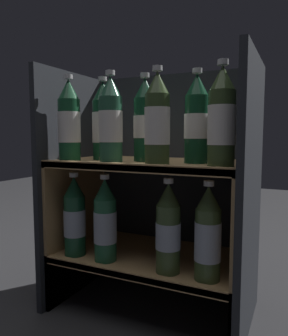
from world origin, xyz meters
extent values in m
plane|color=#2D2D30|center=(0.00, 0.00, 0.00)|extent=(6.00, 6.00, 0.00)
cube|color=#23262B|center=(0.00, 0.36, 0.41)|extent=(0.65, 0.02, 0.81)
cube|color=#23262B|center=(-0.32, 0.18, 0.41)|extent=(0.02, 0.39, 0.81)
cube|color=#23262B|center=(0.32, 0.18, 0.41)|extent=(0.02, 0.39, 0.81)
cube|color=tan|center=(0.00, 0.18, 0.18)|extent=(0.61, 0.35, 0.02)
cube|color=tan|center=(0.00, 0.01, 0.18)|extent=(0.61, 0.02, 0.03)
cube|color=tan|center=(-0.30, 0.18, 0.09)|extent=(0.01, 0.35, 0.17)
cube|color=tan|center=(0.30, 0.18, 0.09)|extent=(0.01, 0.35, 0.17)
cube|color=tan|center=(0.00, 0.18, 0.50)|extent=(0.61, 0.35, 0.02)
cube|color=tan|center=(0.00, 0.01, 0.50)|extent=(0.61, 0.02, 0.03)
cube|color=tan|center=(-0.30, 0.18, 0.24)|extent=(0.01, 0.35, 0.49)
cube|color=tan|center=(0.30, 0.18, 0.24)|extent=(0.01, 0.35, 0.49)
cylinder|color=#194C2D|center=(-0.24, 0.06, 0.60)|extent=(0.07, 0.07, 0.20)
cylinder|color=white|center=(-0.24, 0.06, 0.61)|extent=(0.07, 0.07, 0.10)
cone|color=#194C2D|center=(-0.24, 0.06, 0.73)|extent=(0.07, 0.07, 0.06)
cylinder|color=silver|center=(-0.24, 0.06, 0.77)|extent=(0.03, 0.03, 0.01)
cylinder|color=#285B42|center=(-0.08, 0.06, 0.60)|extent=(0.07, 0.07, 0.20)
cylinder|color=white|center=(-0.08, 0.06, 0.61)|extent=(0.07, 0.07, 0.09)
cone|color=#285B42|center=(-0.08, 0.06, 0.73)|extent=(0.07, 0.07, 0.06)
cylinder|color=silver|center=(-0.08, 0.06, 0.77)|extent=(0.03, 0.03, 0.01)
cylinder|color=#384C28|center=(0.07, 0.06, 0.60)|extent=(0.07, 0.07, 0.20)
cylinder|color=white|center=(0.07, 0.06, 0.61)|extent=(0.07, 0.07, 0.11)
cone|color=#384C28|center=(0.07, 0.06, 0.73)|extent=(0.07, 0.07, 0.06)
cylinder|color=silver|center=(0.07, 0.06, 0.77)|extent=(0.03, 0.03, 0.01)
cylinder|color=#384C28|center=(0.25, 0.06, 0.60)|extent=(0.07, 0.07, 0.20)
cylinder|color=white|center=(0.25, 0.06, 0.61)|extent=(0.07, 0.07, 0.10)
cone|color=#384C28|center=(0.25, 0.06, 0.73)|extent=(0.07, 0.07, 0.06)
cylinder|color=silver|center=(0.25, 0.06, 0.77)|extent=(0.03, 0.03, 0.01)
cylinder|color=#144228|center=(-0.16, 0.14, 0.60)|extent=(0.07, 0.07, 0.20)
cylinder|color=white|center=(-0.16, 0.14, 0.61)|extent=(0.07, 0.07, 0.10)
cone|color=#144228|center=(-0.16, 0.14, 0.73)|extent=(0.07, 0.07, 0.06)
cylinder|color=silver|center=(-0.16, 0.14, 0.77)|extent=(0.03, 0.03, 0.01)
cylinder|color=#144228|center=(-0.01, 0.14, 0.60)|extent=(0.07, 0.07, 0.20)
cylinder|color=white|center=(-0.01, 0.14, 0.61)|extent=(0.07, 0.07, 0.07)
cone|color=#144228|center=(-0.01, 0.14, 0.73)|extent=(0.07, 0.07, 0.06)
cylinder|color=silver|center=(-0.01, 0.14, 0.77)|extent=(0.03, 0.03, 0.01)
cylinder|color=#144228|center=(0.16, 0.14, 0.60)|extent=(0.07, 0.07, 0.20)
cylinder|color=white|center=(0.16, 0.14, 0.61)|extent=(0.07, 0.07, 0.07)
cone|color=#144228|center=(0.16, 0.14, 0.73)|extent=(0.07, 0.07, 0.06)
cylinder|color=silver|center=(0.16, 0.14, 0.77)|extent=(0.03, 0.03, 0.01)
cylinder|color=#144228|center=(-0.23, 0.06, 0.29)|extent=(0.07, 0.07, 0.20)
cylinder|color=#9EA8BC|center=(-0.23, 0.06, 0.30)|extent=(0.07, 0.07, 0.09)
cone|color=#144228|center=(-0.23, 0.06, 0.42)|extent=(0.07, 0.07, 0.06)
cylinder|color=silver|center=(-0.23, 0.06, 0.46)|extent=(0.03, 0.03, 0.01)
cylinder|color=#1E5638|center=(-0.11, 0.06, 0.29)|extent=(0.07, 0.07, 0.20)
cylinder|color=#9EA8BC|center=(-0.11, 0.06, 0.30)|extent=(0.07, 0.07, 0.10)
cone|color=#1E5638|center=(-0.11, 0.06, 0.42)|extent=(0.07, 0.07, 0.06)
cylinder|color=silver|center=(-0.11, 0.06, 0.46)|extent=(0.03, 0.03, 0.01)
cylinder|color=#384C28|center=(0.11, 0.06, 0.29)|extent=(0.07, 0.07, 0.20)
cylinder|color=#9EA8BC|center=(0.11, 0.06, 0.30)|extent=(0.07, 0.07, 0.08)
cone|color=#384C28|center=(0.11, 0.06, 0.42)|extent=(0.07, 0.07, 0.06)
cylinder|color=silver|center=(0.11, 0.06, 0.46)|extent=(0.03, 0.03, 0.01)
cylinder|color=#384C28|center=(0.22, 0.06, 0.29)|extent=(0.07, 0.07, 0.20)
cylinder|color=#9EA8BC|center=(0.22, 0.06, 0.30)|extent=(0.07, 0.07, 0.11)
cone|color=#384C28|center=(0.22, 0.06, 0.42)|extent=(0.07, 0.07, 0.06)
cylinder|color=silver|center=(0.22, 0.06, 0.46)|extent=(0.03, 0.03, 0.01)
camera|label=1|loc=(0.44, -0.80, 0.59)|focal=35.00mm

